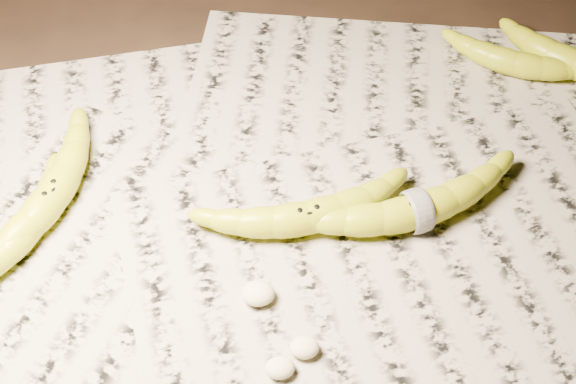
{
  "coord_description": "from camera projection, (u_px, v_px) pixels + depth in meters",
  "views": [
    {
      "loc": [
        -0.01,
        -0.51,
        0.67
      ],
      "look_at": [
        0.02,
        0.01,
        0.05
      ],
      "focal_mm": 50.0,
      "sensor_mm": 36.0,
      "label": 1
    }
  ],
  "objects": [
    {
      "name": "banana_left_b",
      "position": [
        24.0,
        229.0,
        0.81
      ],
      "size": [
        0.12,
        0.17,
        0.03
      ],
      "primitive_type": null,
      "rotation": [
        0.0,
        0.0,
        1.1
      ],
      "color": "gold",
      "rests_on": "newspaper_patch"
    },
    {
      "name": "banana_center",
      "position": [
        308.0,
        215.0,
        0.82
      ],
      "size": [
        0.21,
        0.1,
        0.04
      ],
      "primitive_type": null,
      "rotation": [
        0.0,
        0.0,
        0.18
      ],
      "color": "gold",
      "rests_on": "newspaper_patch"
    },
    {
      "name": "flesh_chunk_a",
      "position": [
        258.0,
        291.0,
        0.77
      ],
      "size": [
        0.03,
        0.03,
        0.02
      ],
      "primitive_type": "ellipsoid",
      "color": "#FBF7C3",
      "rests_on": "newspaper_patch"
    },
    {
      "name": "banana_upper_a",
      "position": [
        516.0,
        61.0,
        0.98
      ],
      "size": [
        0.17,
        0.12,
        0.03
      ],
      "primitive_type": null,
      "rotation": [
        0.0,
        0.0,
        -0.43
      ],
      "color": "gold",
      "rests_on": "newspaper_patch"
    },
    {
      "name": "banana_left_a",
      "position": [
        50.0,
        196.0,
        0.84
      ],
      "size": [
        0.14,
        0.22,
        0.04
      ],
      "primitive_type": null,
      "rotation": [
        0.0,
        0.0,
        1.16
      ],
      "color": "gold",
      "rests_on": "newspaper_patch"
    },
    {
      "name": "banana_taped",
      "position": [
        417.0,
        209.0,
        0.82
      ],
      "size": [
        0.24,
        0.12,
        0.04
      ],
      "primitive_type": null,
      "rotation": [
        0.0,
        0.0,
        0.27
      ],
      "color": "gold",
      "rests_on": "newspaper_patch"
    },
    {
      "name": "measuring_tape",
      "position": [
        417.0,
        209.0,
        0.82
      ],
      "size": [
        0.02,
        0.05,
        0.05
      ],
      "primitive_type": "torus",
      "rotation": [
        0.0,
        1.57,
        0.27
      ],
      "color": "white",
      "rests_on": "newspaper_patch"
    },
    {
      "name": "flesh_chunk_b",
      "position": [
        304.0,
        345.0,
        0.73
      ],
      "size": [
        0.03,
        0.02,
        0.02
      ],
      "primitive_type": "ellipsoid",
      "color": "#FBF7C3",
      "rests_on": "newspaper_patch"
    },
    {
      "name": "flesh_chunk_c",
      "position": [
        280.0,
        366.0,
        0.72
      ],
      "size": [
        0.03,
        0.02,
        0.02
      ],
      "primitive_type": "ellipsoid",
      "color": "#FBF7C3",
      "rests_on": "newspaper_patch"
    },
    {
      "name": "newspaper_patch",
      "position": [
        289.0,
        220.0,
        0.84
      ],
      "size": [
        0.9,
        0.7,
        0.01
      ],
      "primitive_type": "cube",
      "color": "#A49D8C",
      "rests_on": "ground"
    },
    {
      "name": "ground",
      "position": [
        269.0,
        233.0,
        0.84
      ],
      "size": [
        3.0,
        3.0,
        0.0
      ],
      "primitive_type": "plane",
      "color": "black",
      "rests_on": "ground"
    }
  ]
}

